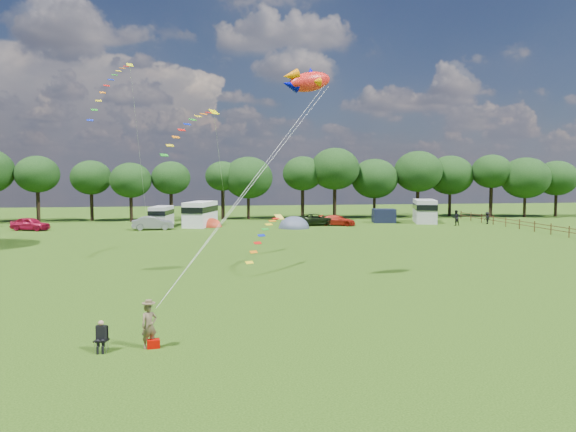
{
  "coord_description": "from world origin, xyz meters",
  "views": [
    {
      "loc": [
        -5.13,
        -24.7,
        6.48
      ],
      "look_at": [
        0.0,
        8.0,
        4.0
      ],
      "focal_mm": 35.0,
      "sensor_mm": 36.0,
      "label": 1
    }
  ],
  "objects": [
    {
      "name": "walker_b",
      "position": [
        31.74,
        43.09,
        0.78
      ],
      "size": [
        1.11,
        0.84,
        1.56
      ],
      "primitive_type": "imported",
      "rotation": [
        0.0,
        0.0,
        3.56
      ],
      "color": "black",
      "rests_on": "ground"
    },
    {
      "name": "car_d",
      "position": [
        9.35,
        44.52,
        0.75
      ],
      "size": [
        5.55,
        2.63,
        1.5
      ],
      "primitive_type": "imported",
      "rotation": [
        0.0,
        0.0,
        1.6
      ],
      "color": "black",
      "rests_on": "ground"
    },
    {
      "name": "walker_a",
      "position": [
        26.68,
        41.57,
        0.97
      ],
      "size": [
        1.03,
        0.74,
        1.95
      ],
      "primitive_type": "imported",
      "rotation": [
        0.0,
        0.0,
        3.31
      ],
      "color": "black",
      "rests_on": "ground"
    },
    {
      "name": "ground_plane",
      "position": [
        0.0,
        0.0,
        0.0
      ],
      "size": [
        180.0,
        180.0,
        0.0
      ],
      "primitive_type": "plane",
      "color": "black",
      "rests_on": "ground"
    },
    {
      "name": "awning_navy",
      "position": [
        19.08,
        47.04,
        0.91
      ],
      "size": [
        3.26,
        2.8,
        1.83
      ],
      "primitive_type": "cube",
      "rotation": [
        0.0,
        0.0,
        -0.15
      ],
      "color": "black",
      "rests_on": "ground"
    },
    {
      "name": "fish_kite",
      "position": [
        1.14,
        8.36,
        11.94
      ],
      "size": [
        3.36,
        1.84,
        1.76
      ],
      "rotation": [
        0.0,
        -0.21,
        0.28
      ],
      "color": "red",
      "rests_on": "ground"
    },
    {
      "name": "camp_chair",
      "position": [
        -8.76,
        -3.75,
        0.69
      ],
      "size": [
        0.56,
        0.57,
        1.16
      ],
      "rotation": [
        0.0,
        0.0,
        -0.25
      ],
      "color": "#99999E",
      "rests_on": "ground"
    },
    {
      "name": "campervan_b",
      "position": [
        -9.95,
        46.8,
        1.31
      ],
      "size": [
        2.97,
        5.29,
        2.45
      ],
      "rotation": [
        0.0,
        0.0,
        1.39
      ],
      "color": "silver",
      "rests_on": "ground"
    },
    {
      "name": "campervan_d",
      "position": [
        24.5,
        46.29,
        1.65
      ],
      "size": [
        4.34,
        6.75,
        3.06
      ],
      "rotation": [
        0.0,
        0.0,
        1.28
      ],
      "color": "silver",
      "rests_on": "ground"
    },
    {
      "name": "car_c",
      "position": [
        11.9,
        43.8,
        0.66
      ],
      "size": [
        4.74,
        3.49,
        1.31
      ],
      "primitive_type": "imported",
      "rotation": [
        0.0,
        0.0,
        1.14
      ],
      "color": "#AE2111",
      "rests_on": "ground"
    },
    {
      "name": "car_b",
      "position": [
        -10.62,
        41.94,
        0.78
      ],
      "size": [
        4.54,
        1.98,
        1.56
      ],
      "primitive_type": "imported",
      "rotation": [
        0.0,
        0.0,
        1.65
      ],
      "color": "gray",
      "rests_on": "ground"
    },
    {
      "name": "tent_orange",
      "position": [
        -3.86,
        44.59,
        0.02
      ],
      "size": [
        2.69,
        2.95,
        2.1
      ],
      "color": "red",
      "rests_on": "ground"
    },
    {
      "name": "streamer_kite_b",
      "position": [
        -5.51,
        18.59,
        10.27
      ],
      "size": [
        4.4,
        4.76,
        3.84
      ],
      "rotation": [
        0.0,
        0.0,
        0.67
      ],
      "color": "#EDE400",
      "rests_on": "ground"
    },
    {
      "name": "kite_bag",
      "position": [
        -6.92,
        -3.67,
        0.16
      ],
      "size": [
        0.5,
        0.37,
        0.33
      ],
      "primitive_type": "cube",
      "rotation": [
        0.0,
        0.0,
        0.15
      ],
      "color": "#BB0700",
      "rests_on": "ground"
    },
    {
      "name": "tree_line",
      "position": [
        5.3,
        54.99,
        6.35
      ],
      "size": [
        102.98,
        10.98,
        10.27
      ],
      "color": "black",
      "rests_on": "ground"
    },
    {
      "name": "campervan_c",
      "position": [
        -5.14,
        45.41,
        1.64
      ],
      "size": [
        4.51,
        6.77,
        3.06
      ],
      "rotation": [
        0.0,
        0.0,
        1.25
      ],
      "color": "white",
      "rests_on": "ground"
    },
    {
      "name": "tent_greyblue",
      "position": [
        5.97,
        41.41,
        0.02
      ],
      "size": [
        3.81,
        4.17,
        2.83
      ],
      "color": "#454E63",
      "rests_on": "ground"
    },
    {
      "name": "streamer_kite_a",
      "position": [
        -12.46,
        26.66,
        14.55
      ],
      "size": [
        3.32,
        5.44,
        5.75
      ],
      "rotation": [
        0.0,
        0.0,
        0.38
      ],
      "color": "#D6D90D",
      "rests_on": "ground"
    },
    {
      "name": "car_a",
      "position": [
        -24.49,
        43.34,
        0.77
      ],
      "size": [
        4.94,
        3.39,
        1.53
      ],
      "primitive_type": "imported",
      "rotation": [
        0.0,
        0.0,
        1.19
      ],
      "color": "#AD1035",
      "rests_on": "ground"
    },
    {
      "name": "streamer_kite_c",
      "position": [
        -0.6,
        12.99,
        2.68
      ],
      "size": [
        3.19,
        4.91,
        2.8
      ],
      "rotation": [
        0.0,
        0.0,
        0.52
      ],
      "color": "yellow",
      "rests_on": "ground"
    },
    {
      "name": "kite_flyer",
      "position": [
        -7.07,
        -3.62,
        0.84
      ],
      "size": [
        0.73,
        0.64,
        1.68
      ],
      "primitive_type": "imported",
      "rotation": [
        0.0,
        0.0,
        0.48
      ],
      "color": "brown",
      "rests_on": "ground"
    },
    {
      "name": "fence",
      "position": [
        32.0,
        34.5,
        0.7
      ],
      "size": [
        0.12,
        33.12,
        1.2
      ],
      "color": "#472D19",
      "rests_on": "ground"
    }
  ]
}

